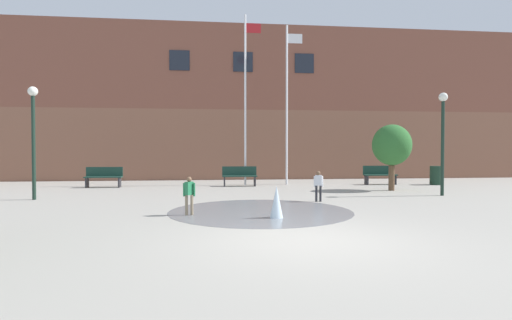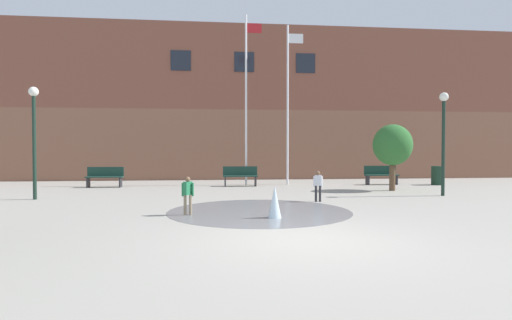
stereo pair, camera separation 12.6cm
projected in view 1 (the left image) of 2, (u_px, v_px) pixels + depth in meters
ground_plane at (307, 240)px, 7.37m from camera, size 100.00×100.00×0.00m
library_building at (239, 107)px, 25.34m from camera, size 36.00×6.05×8.77m
splash_fountain at (265, 208)px, 10.53m from camera, size 4.98×4.98×0.79m
park_bench_left_of_flagpoles at (104, 177)px, 17.80m from camera, size 1.60×0.44×0.91m
park_bench_center at (240, 176)px, 18.42m from camera, size 1.60×0.44×0.91m
park_bench_far_right at (380, 175)px, 19.30m from camera, size 1.60×0.44×0.91m
child_with_pink_shirt at (318, 184)px, 12.85m from camera, size 0.31×0.19×0.99m
child_running at (189, 193)px, 10.16m from camera, size 0.31×0.24×0.99m
flagpole_left at (246, 95)px, 18.98m from camera, size 0.80×0.10×8.09m
flagpole_right at (287, 100)px, 19.20m from camera, size 0.80×0.10×7.66m
lamp_post_left_lane at (33, 126)px, 13.31m from camera, size 0.32×0.32×3.78m
lamp_post_right_lane at (443, 128)px, 14.53m from camera, size 0.32×0.32×3.75m
trash_can at (436, 175)px, 19.17m from camera, size 0.56×0.56×0.90m
street_tree_near_building at (392, 145)px, 16.37m from camera, size 1.58×1.58×2.72m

